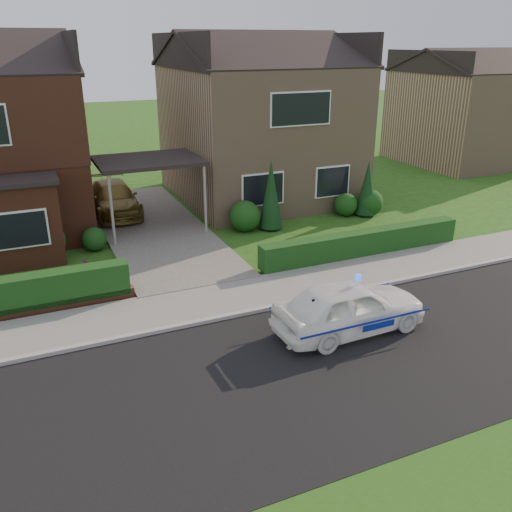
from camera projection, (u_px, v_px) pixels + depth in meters
ground at (277, 380)px, 11.70m from camera, size 120.00×120.00×0.00m
road at (277, 380)px, 11.70m from camera, size 60.00×6.00×0.02m
kerb at (226, 317)px, 14.27m from camera, size 60.00×0.16×0.12m
sidewalk at (213, 301)px, 15.16m from camera, size 60.00×2.00×0.10m
driveway at (153, 228)px, 21.02m from camera, size 3.80×12.00×0.12m
house_right at (258, 116)px, 24.41m from camera, size 7.50×8.06×7.25m
carport_link at (148, 162)px, 20.02m from camera, size 3.80×3.00×2.77m
hedge_right at (361, 256)px, 18.42m from camera, size 7.50×0.55×0.80m
shrub_left_mid at (45, 242)px, 17.85m from camera, size 1.32×1.32×1.32m
shrub_left_near at (94, 239)px, 18.79m from camera, size 0.84×0.84×0.84m
shrub_right_near at (245, 216)px, 20.66m from camera, size 1.20×1.20×1.20m
shrub_right_mid at (346, 205)px, 22.52m from camera, size 0.96×0.96×0.96m
shrub_right_far at (370, 202)px, 22.62m from camera, size 1.08×1.08×1.08m
conifer_a at (271, 197)px, 20.61m from camera, size 0.90×0.90×2.60m
conifer_b at (367, 190)px, 22.33m from camera, size 0.90×0.90×2.20m
neighbour_right at (464, 118)px, 31.84m from camera, size 6.50×7.00×5.20m
police_car at (349, 307)px, 13.44m from camera, size 3.61×3.97×1.50m
driveway_car at (114, 198)px, 22.43m from camera, size 1.86×4.39×1.26m
potted_plant_b at (52, 251)px, 17.75m from camera, size 0.60×0.57×0.84m
potted_plant_c at (88, 273)px, 16.19m from camera, size 0.48×0.48×0.75m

